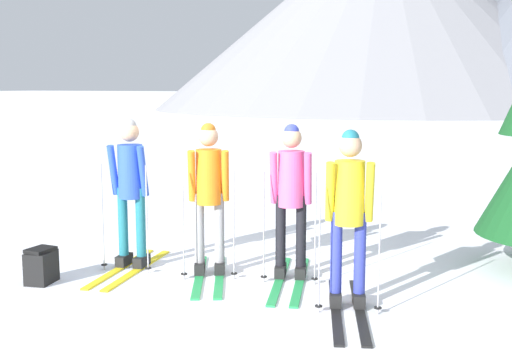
# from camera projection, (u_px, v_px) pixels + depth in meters

# --- Properties ---
(ground_plane) EXTENTS (400.00, 400.00, 0.00)m
(ground_plane) POSITION_uv_depth(u_px,v_px,m) (231.00, 278.00, 6.99)
(ground_plane) COLOR white
(skier_in_blue) EXTENTS (0.63, 1.67, 1.71)m
(skier_in_blue) POSITION_uv_depth(u_px,v_px,m) (130.00, 187.00, 7.26)
(skier_in_blue) COLOR yellow
(skier_in_blue) RESTS_ON ground
(skier_in_orange) EXTENTS (1.00, 1.54, 1.68)m
(skier_in_orange) POSITION_uv_depth(u_px,v_px,m) (209.00, 190.00, 7.00)
(skier_in_orange) COLOR green
(skier_in_orange) RESTS_ON ground
(skier_in_pink) EXTENTS (0.82, 1.74, 1.67)m
(skier_in_pink) POSITION_uv_depth(u_px,v_px,m) (291.00, 193.00, 6.85)
(skier_in_pink) COLOR green
(skier_in_pink) RESTS_ON ground
(skier_in_yellow) EXTENTS (0.91, 1.75, 1.68)m
(skier_in_yellow) POSITION_uv_depth(u_px,v_px,m) (349.00, 209.00, 5.96)
(skier_in_yellow) COLOR black
(skier_in_yellow) RESTS_ON ground
(backpack_on_snow_front) EXTENTS (0.31, 0.37, 0.38)m
(backpack_on_snow_front) POSITION_uv_depth(u_px,v_px,m) (41.00, 266.00, 6.79)
(backpack_on_snow_front) COLOR black
(backpack_on_snow_front) RESTS_ON ground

